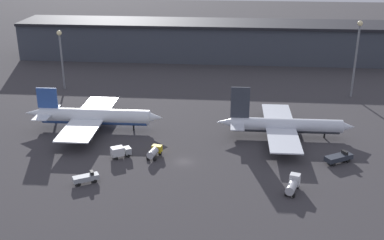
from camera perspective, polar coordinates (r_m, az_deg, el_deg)
name	(u,v)px	position (r m, az deg, el deg)	size (l,w,h in m)	color
ground	(184,162)	(121.97, -0.98, -4.97)	(600.00, 600.00, 0.00)	#383538
terminal_building	(208,40)	(219.26, 1.92, 9.42)	(168.15, 23.80, 16.59)	#3D424C
airplane_0	(93,117)	(143.29, -11.64, 0.39)	(41.09, 36.10, 12.27)	white
airplane_1	(284,125)	(137.50, 10.84, -0.64)	(38.67, 35.91, 14.39)	silver
service_vehicle_0	(120,151)	(124.97, -8.51, -3.70)	(5.48, 4.55, 2.94)	#9EA3A8
service_vehicle_1	(339,158)	(126.58, 17.01, -4.29)	(7.60, 5.96, 2.80)	#282D38
service_vehicle_2	(154,152)	(124.07, -4.50, -3.77)	(3.60, 5.81, 2.62)	gold
service_vehicle_3	(293,185)	(110.30, 11.85, -7.51)	(4.03, 6.74, 3.35)	white
service_vehicle_4	(86,178)	(114.37, -12.44, -6.72)	(6.10, 4.71, 2.71)	#9EA3A8
lamp_post_0	(61,51)	(180.36, -15.26, 7.84)	(1.80, 1.80, 21.56)	slate
lamp_post_1	(357,50)	(173.81, 18.95, 7.88)	(1.80, 1.80, 26.59)	slate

